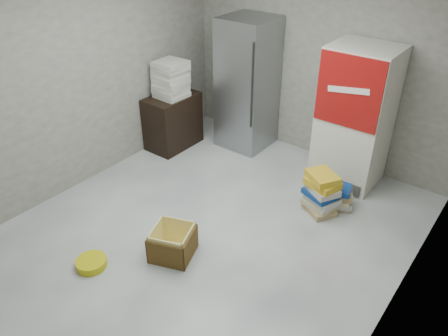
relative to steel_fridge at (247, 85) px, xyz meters
name	(u,v)px	position (x,y,z in m)	size (l,w,h in m)	color
ground	(202,237)	(0.90, -2.13, -0.95)	(5.00, 5.00, 0.00)	silver
room_shell	(196,85)	(0.90, -2.13, 0.85)	(4.04, 5.04, 2.82)	#A09A90
steel_fridge	(247,85)	(0.00, 0.00, 0.00)	(0.70, 0.72, 1.90)	gray
coke_cooler	(355,117)	(1.65, -0.01, -0.05)	(0.80, 0.73, 1.80)	silver
wood_shelf	(173,121)	(-0.83, -0.73, -0.55)	(0.50, 0.80, 0.80)	black
supply_box_stack	(171,79)	(-0.82, -0.73, 0.11)	(0.44, 0.44, 0.52)	silver
phonebook_stack_main	(321,193)	(1.72, -0.89, -0.68)	(0.48, 0.43, 0.53)	tan
phonebook_stack_side	(336,196)	(1.83, -0.68, -0.80)	(0.45, 0.42, 0.29)	tan
cardboard_box	(173,244)	(0.84, -2.52, -0.81)	(0.54, 0.54, 0.34)	yellow
bucket_lid	(91,263)	(0.29, -3.17, -0.91)	(0.31, 0.31, 0.08)	#C4B90D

